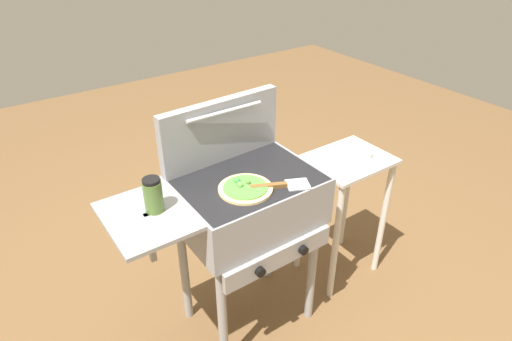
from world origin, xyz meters
TOP-DOWN VIEW (x-y plane):
  - ground_plane at (0.00, 0.00)m, footprint 8.00×8.00m
  - grill at (-0.01, -0.00)m, footprint 0.96×0.53m
  - grill_lid_open at (0.00, 0.21)m, footprint 0.63×0.09m
  - pizza_veggie at (-0.06, -0.08)m, footprint 0.24×0.24m
  - sauce_jar at (-0.44, 0.01)m, footprint 0.08×0.08m
  - spatula at (0.08, -0.15)m, footprint 0.26×0.16m
  - prep_table at (0.66, 0.00)m, footprint 0.44×0.36m
  - topping_bowl_near at (0.73, -0.03)m, footprint 0.09×0.09m

SIDE VIEW (x-z plane):
  - ground_plane at x=0.00m, z-range 0.00..0.00m
  - prep_table at x=0.66m, z-range 0.16..0.95m
  - grill at x=-0.01m, z-range 0.31..1.21m
  - topping_bowl_near at x=0.73m, z-range 0.78..0.83m
  - spatula at x=0.08m, z-range 0.90..0.92m
  - pizza_veggie at x=-0.06m, z-range 0.89..0.93m
  - sauce_jar at x=-0.44m, z-range 0.90..1.05m
  - grill_lid_open at x=0.00m, z-range 0.90..1.20m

